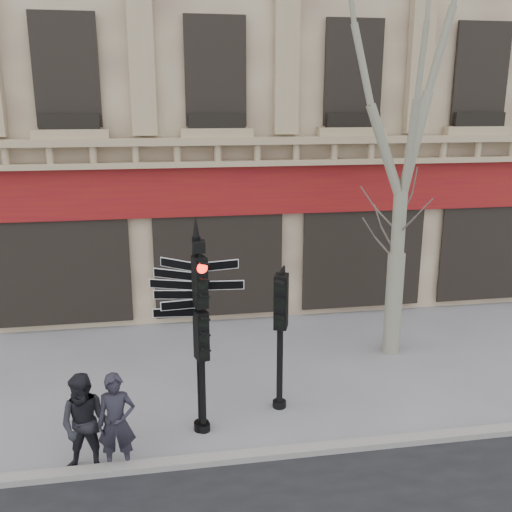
{
  "coord_description": "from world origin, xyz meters",
  "views": [
    {
      "loc": [
        -1.44,
        -9.63,
        5.78
      ],
      "look_at": [
        0.28,
        0.6,
        2.98
      ],
      "focal_mm": 40.0,
      "sensor_mm": 36.0,
      "label": 1
    }
  ],
  "objects_px": {
    "fingerpost": "(198,291)",
    "traffic_signal_main": "(201,315)",
    "pedestrian_b": "(86,425)",
    "traffic_signal_secondary": "(280,316)",
    "pedestrian_a": "(117,423)",
    "plane_tree": "(410,61)"
  },
  "relations": [
    {
      "from": "traffic_signal_main",
      "to": "plane_tree",
      "type": "bearing_deg",
      "value": 14.56
    },
    {
      "from": "fingerpost",
      "to": "traffic_signal_main",
      "type": "bearing_deg",
      "value": -29.21
    },
    {
      "from": "pedestrian_b",
      "to": "traffic_signal_secondary",
      "type": "bearing_deg",
      "value": 34.17
    },
    {
      "from": "pedestrian_a",
      "to": "fingerpost",
      "type": "bearing_deg",
      "value": 33.83
    },
    {
      "from": "traffic_signal_secondary",
      "to": "pedestrian_b",
      "type": "relative_size",
      "value": 1.6
    },
    {
      "from": "traffic_signal_secondary",
      "to": "pedestrian_b",
      "type": "bearing_deg",
      "value": -137.14
    },
    {
      "from": "traffic_signal_main",
      "to": "fingerpost",
      "type": "bearing_deg",
      "value": 121.21
    },
    {
      "from": "traffic_signal_secondary",
      "to": "pedestrian_a",
      "type": "height_order",
      "value": "traffic_signal_secondary"
    },
    {
      "from": "pedestrian_a",
      "to": "pedestrian_b",
      "type": "distance_m",
      "value": 0.48
    },
    {
      "from": "traffic_signal_main",
      "to": "traffic_signal_secondary",
      "type": "xyz_separation_m",
      "value": [
        1.53,
        0.59,
        -0.34
      ]
    },
    {
      "from": "traffic_signal_secondary",
      "to": "fingerpost",
      "type": "bearing_deg",
      "value": -140.96
    },
    {
      "from": "traffic_signal_main",
      "to": "pedestrian_b",
      "type": "bearing_deg",
      "value": -170.07
    },
    {
      "from": "traffic_signal_main",
      "to": "pedestrian_a",
      "type": "xyz_separation_m",
      "value": [
        -1.44,
        -0.89,
        -1.41
      ]
    },
    {
      "from": "fingerpost",
      "to": "pedestrian_a",
      "type": "bearing_deg",
      "value": -131.94
    },
    {
      "from": "traffic_signal_main",
      "to": "traffic_signal_secondary",
      "type": "relative_size",
      "value": 1.3
    },
    {
      "from": "traffic_signal_main",
      "to": "pedestrian_b",
      "type": "height_order",
      "value": "traffic_signal_main"
    },
    {
      "from": "traffic_signal_secondary",
      "to": "pedestrian_a",
      "type": "distance_m",
      "value": 3.49
    },
    {
      "from": "fingerpost",
      "to": "traffic_signal_main",
      "type": "height_order",
      "value": "fingerpost"
    },
    {
      "from": "plane_tree",
      "to": "pedestrian_b",
      "type": "height_order",
      "value": "plane_tree"
    },
    {
      "from": "pedestrian_a",
      "to": "pedestrian_b",
      "type": "bearing_deg",
      "value": -179.68
    },
    {
      "from": "fingerpost",
      "to": "traffic_signal_main",
      "type": "relative_size",
      "value": 1.12
    },
    {
      "from": "plane_tree",
      "to": "pedestrian_b",
      "type": "xyz_separation_m",
      "value": [
        -6.6,
        -3.55,
        -5.77
      ]
    }
  ]
}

